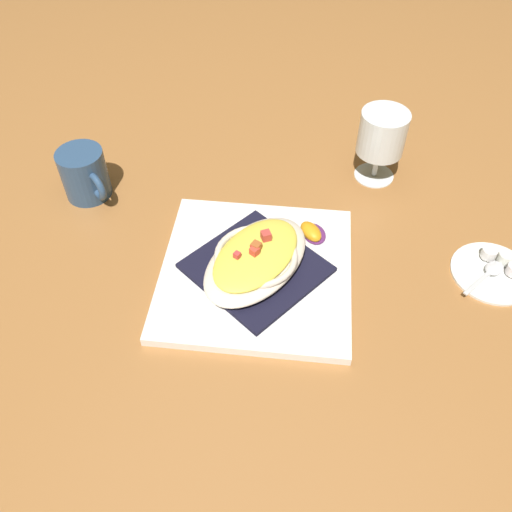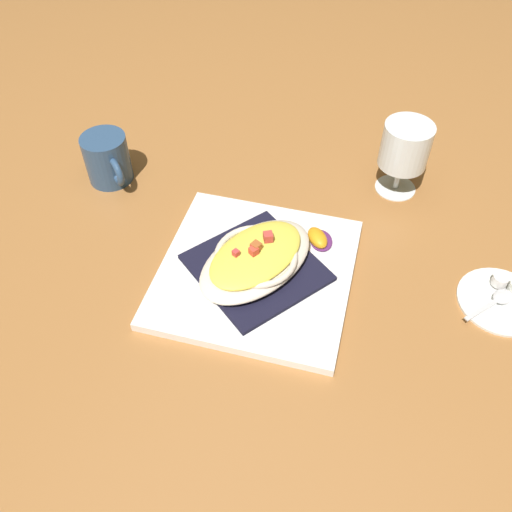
{
  "view_description": "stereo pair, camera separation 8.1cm",
  "coord_description": "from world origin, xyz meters",
  "views": [
    {
      "loc": [
        -0.14,
        0.52,
        0.65
      ],
      "look_at": [
        0.0,
        0.0,
        0.05
      ],
      "focal_mm": 38.07,
      "sensor_mm": 36.0,
      "label": 1
    },
    {
      "loc": [
        -0.21,
        0.5,
        0.65
      ],
      "look_at": [
        0.0,
        0.0,
        0.05
      ],
      "focal_mm": 38.07,
      "sensor_mm": 36.0,
      "label": 2
    }
  ],
  "objects": [
    {
      "name": "ground_plane",
      "position": [
        0.0,
        0.0,
        0.0
      ],
      "size": [
        2.6,
        2.6,
        0.0
      ],
      "primitive_type": "plane",
      "color": "#9F6635"
    },
    {
      "name": "square_plate",
      "position": [
        0.0,
        0.0,
        0.01
      ],
      "size": [
        0.33,
        0.33,
        0.02
      ],
      "primitive_type": "cube",
      "rotation": [
        0.0,
        0.0,
        0.14
      ],
      "color": "white",
      "rests_on": "ground_plane"
    },
    {
      "name": "folded_napkin",
      "position": [
        0.0,
        0.0,
        0.02
      ],
      "size": [
        0.24,
        0.24,
        0.01
      ],
      "primitive_type": "cube",
      "rotation": [
        0.0,
        0.0,
        1.03
      ],
      "color": "black",
      "rests_on": "square_plate"
    },
    {
      "name": "gratin_dish",
      "position": [
        -0.0,
        -0.0,
        0.04
      ],
      "size": [
        0.19,
        0.23,
        0.05
      ],
      "color": "beige",
      "rests_on": "folded_napkin"
    },
    {
      "name": "orange_garnish",
      "position": [
        -0.07,
        -0.09,
        0.02
      ],
      "size": [
        0.06,
        0.06,
        0.02
      ],
      "color": "#5A2560",
      "rests_on": "square_plate"
    },
    {
      "name": "coffee_mug",
      "position": [
        0.34,
        -0.11,
        0.04
      ],
      "size": [
        0.1,
        0.09,
        0.09
      ],
      "color": "navy",
      "rests_on": "ground_plane"
    },
    {
      "name": "stemmed_glass",
      "position": [
        -0.15,
        -0.29,
        0.09
      ],
      "size": [
        0.08,
        0.08,
        0.13
      ],
      "color": "white",
      "rests_on": "ground_plane"
    },
    {
      "name": "creamer_saucer",
      "position": [
        -0.36,
        -0.1,
        0.0
      ],
      "size": [
        0.13,
        0.13,
        0.01
      ],
      "primitive_type": "cylinder",
      "color": "white",
      "rests_on": "ground_plane"
    },
    {
      "name": "spoon",
      "position": [
        -0.35,
        -0.09,
        0.01
      ],
      "size": [
        0.07,
        0.09,
        0.01
      ],
      "color": "silver",
      "rests_on": "creamer_saucer"
    },
    {
      "name": "creamer_cup_2",
      "position": [
        -0.35,
        -0.12,
        0.02
      ],
      "size": [
        0.02,
        0.02,
        0.02
      ],
      "primitive_type": "cylinder",
      "color": "silver",
      "rests_on": "creamer_saucer"
    }
  ]
}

